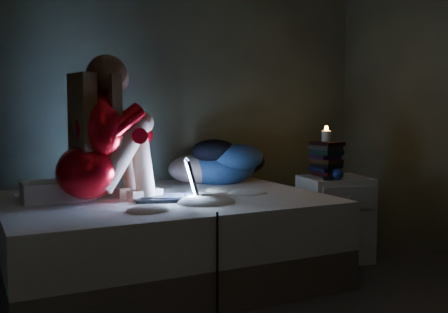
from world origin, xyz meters
TOP-DOWN VIEW (x-y plane):
  - wall_back at (0.00, 1.91)m, footprint 3.60×0.02m
  - bed at (-0.35, 1.10)m, footprint 2.00×1.50m
  - pillow at (-0.99, 1.25)m, footprint 0.41×0.29m
  - woman at (-0.85, 1.02)m, footprint 0.62×0.47m
  - laptop at (-0.38, 0.95)m, footprint 0.45×0.37m
  - clothes_pile at (0.28, 1.52)m, footprint 0.67×0.58m
  - nightstand at (0.95, 0.95)m, footprint 0.54×0.50m
  - book_stack at (0.93, 1.05)m, footprint 0.19×0.25m
  - candle at (0.93, 1.05)m, footprint 0.07×0.07m
  - phone at (0.83, 0.84)m, footprint 0.12×0.16m
  - blue_orb at (0.89, 0.81)m, footprint 0.08×0.08m

SIDE VIEW (x-z plane):
  - bed at x=-0.35m, z-range 0.00..0.55m
  - nightstand at x=0.95m, z-range 0.00..0.62m
  - pillow at x=-0.99m, z-range 0.55..0.67m
  - phone at x=0.83m, z-range 0.62..0.63m
  - blue_orb at x=0.89m, z-range 0.62..0.70m
  - laptop at x=-0.38m, z-range 0.55..0.82m
  - clothes_pile at x=0.28m, z-range 0.55..0.90m
  - book_stack at x=0.93m, z-range 0.62..0.85m
  - candle at x=0.93m, z-range 0.85..0.93m
  - woman at x=-0.85m, z-range 0.55..1.44m
  - wall_back at x=0.00m, z-range 0.00..2.60m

